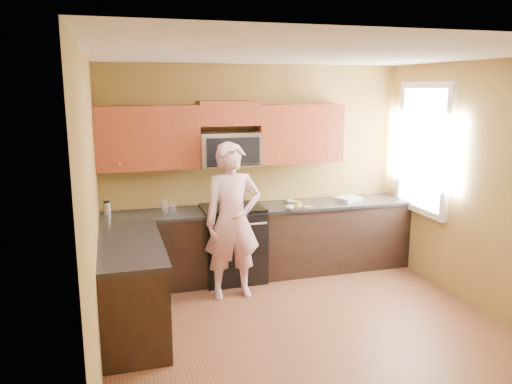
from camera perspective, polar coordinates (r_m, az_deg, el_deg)
name	(u,v)px	position (r m, az deg, el deg)	size (l,w,h in m)	color
floor	(312,334)	(5.23, 6.35, -15.72)	(4.00, 4.00, 0.00)	brown
ceiling	(319,54)	(4.65, 7.13, 15.25)	(4.00, 4.00, 0.00)	white
wall_back	(256,170)	(6.62, -0.04, 2.56)	(4.00, 4.00, 0.00)	brown
wall_front	(453,278)	(3.10, 21.44, -9.08)	(4.00, 4.00, 0.00)	brown
wall_left	(93,217)	(4.40, -18.04, -2.76)	(4.00, 4.00, 0.00)	brown
wall_right	(491,190)	(5.83, 25.12, 0.18)	(4.00, 4.00, 0.00)	brown
cabinet_back_run	(262,242)	(6.55, 0.70, -5.73)	(4.00, 0.60, 0.88)	black
cabinet_left_run	(132,289)	(5.25, -13.92, -10.61)	(0.60, 1.60, 0.88)	black
countertop_back	(262,208)	(6.42, 0.73, -1.84)	(4.00, 0.62, 0.04)	black
countertop_left	(130,245)	(5.10, -14.06, -5.82)	(0.62, 1.60, 0.04)	black
stove	(233,243)	(6.41, -2.67, -5.79)	(0.76, 0.65, 0.95)	black
microwave	(229,166)	(6.31, -3.03, 3.01)	(0.76, 0.40, 0.42)	silver
upper_cab_left	(149,169)	(6.19, -12.05, 2.60)	(1.22, 0.33, 0.75)	maroon
upper_cab_right	(299,162)	(6.62, 4.86, 3.40)	(1.12, 0.33, 0.75)	maroon
upper_cab_over_mw	(228,113)	(6.28, -3.17, 8.93)	(0.76, 0.33, 0.30)	maroon
window	(424,149)	(6.71, 18.48, 4.67)	(0.06, 1.06, 1.66)	white
woman	(233,221)	(5.77, -2.66, -3.33)	(0.66, 0.44, 1.81)	pink
frying_pan	(239,211)	(6.05, -1.96, -2.19)	(0.27, 0.47, 0.06)	black
butter_tub	(297,206)	(6.44, 4.62, -1.64)	(0.12, 0.12, 0.09)	yellow
toast_slice	(308,207)	(6.39, 5.89, -1.70)	(0.11, 0.11, 0.01)	#B27F47
napkin_a	(290,207)	(6.27, 3.83, -1.71)	(0.11, 0.12, 0.06)	silver
napkin_b	(291,202)	(6.55, 3.98, -1.10)	(0.12, 0.13, 0.07)	silver
dish_towel	(349,199)	(6.85, 10.47, -0.76)	(0.30, 0.24, 0.05)	white
travel_mug	(108,215)	(6.26, -16.49, -2.49)	(0.08, 0.08, 0.17)	silver
glass_a	(166,208)	(6.18, -10.18, -1.80)	(0.07, 0.07, 0.12)	silver
glass_b	(164,205)	(6.35, -10.41, -1.42)	(0.07, 0.07, 0.12)	silver
glass_c	(173,207)	(6.21, -9.41, -1.70)	(0.07, 0.07, 0.12)	silver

